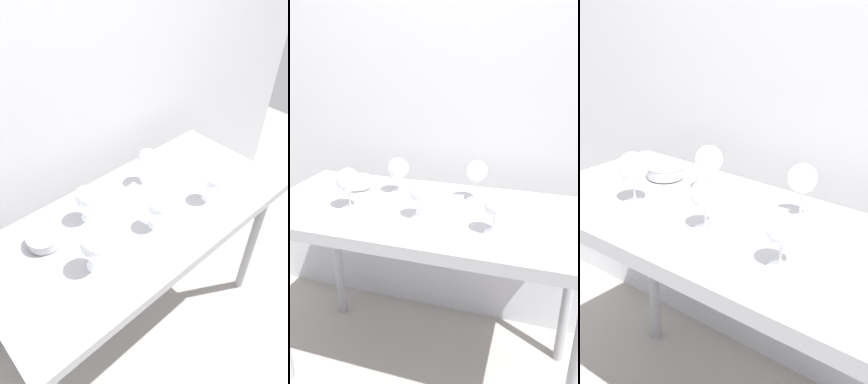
# 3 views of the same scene
# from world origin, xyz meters

# --- Properties ---
(back_wall) EXTENTS (3.80, 0.04, 2.60)m
(back_wall) POSITION_xyz_m (0.00, 0.49, 1.30)
(back_wall) COLOR #BBBBC0
(back_wall) RESTS_ON ground_plane
(steel_counter) EXTENTS (1.40, 0.65, 0.90)m
(steel_counter) POSITION_xyz_m (0.00, -0.01, 0.79)
(steel_counter) COLOR #9B9BA0
(steel_counter) RESTS_ON ground_plane
(wine_glass_near_center) EXTENTS (0.09, 0.09, 0.16)m
(wine_glass_near_center) POSITION_xyz_m (0.01, -0.10, 1.01)
(wine_glass_near_center) COLOR white
(wine_glass_near_center) RESTS_ON steel_counter
(wine_glass_far_left) EXTENTS (0.10, 0.10, 0.17)m
(wine_glass_far_left) POSITION_xyz_m (-0.18, 0.13, 1.02)
(wine_glass_far_left) COLOR white
(wine_glass_far_left) RESTS_ON steel_counter
(wine_glass_near_left) EXTENTS (0.10, 0.10, 0.18)m
(wine_glass_near_left) POSITION_xyz_m (-0.31, -0.10, 1.02)
(wine_glass_near_left) COLOR white
(wine_glass_near_left) RESTS_ON steel_counter
(wine_glass_near_right) EXTENTS (0.09, 0.09, 0.16)m
(wine_glass_near_right) POSITION_xyz_m (0.30, -0.14, 1.01)
(wine_glass_near_right) COLOR white
(wine_glass_near_right) RESTS_ON steel_counter
(wine_glass_far_right) EXTENTS (0.09, 0.09, 0.18)m
(wine_glass_far_right) POSITION_xyz_m (0.18, 0.15, 1.03)
(wine_glass_far_right) COLOR white
(wine_glass_far_right) RESTS_ON steel_counter
(tasting_sheet_upper) EXTENTS (0.24, 0.26, 0.00)m
(tasting_sheet_upper) POSITION_xyz_m (0.05, 0.06, 0.90)
(tasting_sheet_upper) COLOR white
(tasting_sheet_upper) RESTS_ON steel_counter
(tasting_sheet_lower) EXTENTS (0.32, 0.34, 0.00)m
(tasting_sheet_lower) POSITION_xyz_m (0.42, 0.07, 0.90)
(tasting_sheet_lower) COLOR white
(tasting_sheet_lower) RESTS_ON steel_counter
(tasting_bowl) EXTENTS (0.14, 0.14, 0.05)m
(tasting_bowl) POSITION_xyz_m (-0.39, 0.13, 0.93)
(tasting_bowl) COLOR #4C4C4C
(tasting_bowl) RESTS_ON steel_counter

